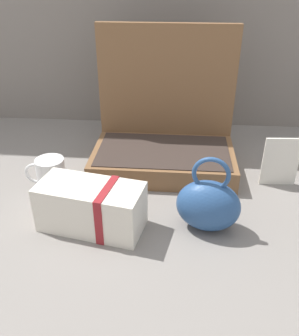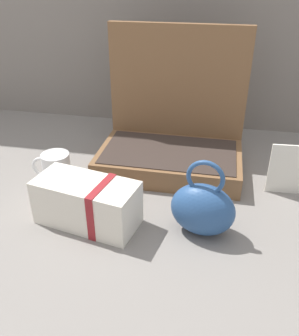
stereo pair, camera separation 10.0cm
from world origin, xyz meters
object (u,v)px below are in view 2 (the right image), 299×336
object	(u,v)px
open_suitcase	(172,136)
info_card_left	(288,170)
teal_pouch_handbag	(203,208)
cream_toiletry_bag	(88,203)
coffee_mug	(56,168)

from	to	relation	value
open_suitcase	info_card_left	size ratio (longest dim) A/B	2.92
teal_pouch_handbag	cream_toiletry_bag	distance (m)	0.29
cream_toiletry_bag	info_card_left	bearing A→B (deg)	25.75
coffee_mug	info_card_left	bearing A→B (deg)	6.62
open_suitcase	teal_pouch_handbag	world-z (taller)	open_suitcase
open_suitcase	info_card_left	distance (m)	0.37
open_suitcase	info_card_left	xyz separation A→B (m)	(0.35, -0.11, -0.02)
info_card_left	teal_pouch_handbag	bearing A→B (deg)	-138.36
cream_toiletry_bag	teal_pouch_handbag	bearing A→B (deg)	3.70
teal_pouch_handbag	coffee_mug	world-z (taller)	teal_pouch_handbag
open_suitcase	coffee_mug	distance (m)	0.38
coffee_mug	info_card_left	distance (m)	0.69
teal_pouch_handbag	cream_toiletry_bag	world-z (taller)	teal_pouch_handbag
open_suitcase	cream_toiletry_bag	world-z (taller)	open_suitcase
cream_toiletry_bag	coffee_mug	bearing A→B (deg)	134.30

